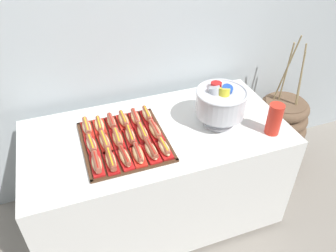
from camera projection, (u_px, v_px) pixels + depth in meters
ground_plane at (159, 213)px, 2.48m from camera, size 10.00×10.00×0.00m
back_wall at (128, 18)px, 2.10m from camera, size 6.00×0.10×2.60m
buffet_table at (158, 174)px, 2.23m from camera, size 1.61×0.79×0.78m
floor_vase at (278, 132)px, 2.79m from camera, size 0.46×0.46×1.14m
serving_tray at (125, 142)px, 1.92m from camera, size 0.48×0.53×0.01m
hot_dog_0 at (97, 164)px, 1.73m from camera, size 0.06×0.16×0.06m
hot_dog_1 at (111, 161)px, 1.75m from camera, size 0.07×0.18×0.06m
hot_dog_2 at (125, 158)px, 1.77m from camera, size 0.07×0.18×0.06m
hot_dog_3 at (138, 154)px, 1.79m from camera, size 0.07×0.18×0.06m
hot_dog_4 at (151, 151)px, 1.81m from camera, size 0.07×0.17×0.06m
hot_dog_5 at (164, 148)px, 1.83m from camera, size 0.06×0.16×0.06m
hot_dog_6 at (92, 145)px, 1.85m from camera, size 0.07×0.17×0.06m
hot_dog_7 at (105, 142)px, 1.87m from camera, size 0.07×0.18×0.06m
hot_dog_8 at (118, 139)px, 1.89m from camera, size 0.07×0.17×0.06m
hot_dog_9 at (130, 136)px, 1.91m from camera, size 0.07×0.18×0.06m
hot_dog_10 at (143, 133)px, 1.93m from camera, size 0.07×0.17×0.06m
hot_dog_11 at (155, 131)px, 1.95m from camera, size 0.07×0.18×0.06m
hot_dog_12 at (87, 128)px, 1.98m from camera, size 0.06×0.17×0.06m
hot_dog_13 at (99, 126)px, 2.00m from camera, size 0.07×0.16×0.05m
hot_dog_14 at (112, 123)px, 2.02m from camera, size 0.06×0.16×0.06m
hot_dog_15 at (124, 120)px, 2.04m from camera, size 0.07×0.16×0.06m
hot_dog_16 at (135, 118)px, 2.06m from camera, size 0.07×0.16×0.06m
hot_dog_17 at (147, 115)px, 2.08m from camera, size 0.07×0.16×0.06m
punch_bowl at (221, 102)px, 1.98m from camera, size 0.31×0.31×0.27m
cup_stack at (274, 119)px, 1.94m from camera, size 0.09×0.09×0.20m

